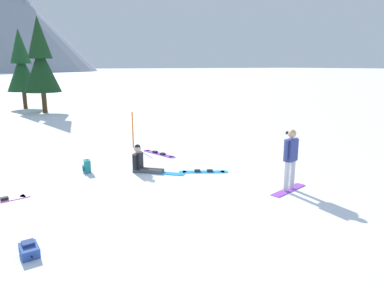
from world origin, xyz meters
name	(u,v)px	position (x,y,z in m)	size (l,w,h in m)	color
ground_plane	(204,193)	(0.00, 0.00, 0.00)	(800.00, 800.00, 0.00)	white
snowboarder_foreground	(290,158)	(2.31, -1.03, 0.98)	(1.51, 0.64, 1.83)	#993FD8
snowboarder_midground	(143,163)	(-0.75, 2.82, 0.34)	(1.53, 1.48, 0.97)	#4C4C51
loose_snowboard_near_left	(204,172)	(1.06, 1.75, 0.02)	(1.63, 1.06, 0.09)	#1E8CD8
loose_snowboard_near_right	(159,154)	(0.76, 4.84, 0.02)	(0.79, 1.86, 0.09)	#993FD8
backpack_teal	(87,166)	(-2.45, 3.72, 0.21)	(0.29, 0.34, 0.47)	#1E7A7F
backpack_blue	(29,250)	(-4.73, -1.24, 0.13)	(0.36, 0.54, 0.28)	#2D4C9E
trail_marker_pole	(133,130)	(0.26, 6.53, 0.80)	(0.06, 0.06, 1.60)	orange
pine_tree_short	(21,65)	(-2.64, 25.11, 3.61)	(2.52, 2.52, 6.62)	#472D19
pine_tree_broad	(41,61)	(-1.56, 21.27, 3.95)	(2.72, 2.72, 7.24)	#472D19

